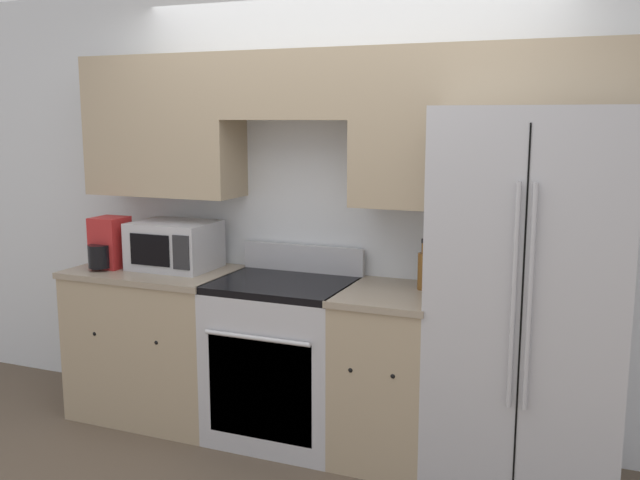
{
  "coord_description": "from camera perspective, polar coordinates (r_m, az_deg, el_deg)",
  "views": [
    {
      "loc": [
        1.45,
        -3.21,
        1.83
      ],
      "look_at": [
        0.0,
        0.31,
        1.17
      ],
      "focal_mm": 40.0,
      "sensor_mm": 36.0,
      "label": 1
    }
  ],
  "objects": [
    {
      "name": "oven_range",
      "position": [
        4.13,
        -2.92,
        -9.48
      ],
      "size": [
        0.76,
        0.65,
        1.08
      ],
      "color": "#B7B7BC",
      "rests_on": "ground_plane"
    },
    {
      "name": "wall_back",
      "position": [
        4.07,
        1.66,
        4.99
      ],
      "size": [
        8.0,
        0.39,
        2.6
      ],
      "color": "silver",
      "rests_on": "ground_plane"
    },
    {
      "name": "refrigerator",
      "position": [
        3.7,
        16.47,
        -4.51
      ],
      "size": [
        0.92,
        0.76,
        1.88
      ],
      "color": "#B7B7BC",
      "rests_on": "ground_plane"
    },
    {
      "name": "lower_cabinets_right",
      "position": [
        3.92,
        5.56,
        -10.66
      ],
      "size": [
        0.52,
        0.64,
        0.92
      ],
      "color": "tan",
      "rests_on": "ground_plane"
    },
    {
      "name": "ground_plane",
      "position": [
        3.97,
        -1.79,
        -17.65
      ],
      "size": [
        12.0,
        12.0,
        0.0
      ],
      "primitive_type": "plane",
      "color": "brown"
    },
    {
      "name": "microwave",
      "position": [
        4.4,
        -11.56,
        -0.41
      ],
      "size": [
        0.49,
        0.39,
        0.28
      ],
      "color": "#B7B7BC",
      "rests_on": "lower_cabinets_left"
    },
    {
      "name": "electric_kettle",
      "position": [
        4.51,
        -16.58,
        -0.36
      ],
      "size": [
        0.19,
        0.27,
        0.31
      ],
      "color": "#B22323",
      "rests_on": "lower_cabinets_left"
    },
    {
      "name": "lower_cabinets_left",
      "position": [
        4.55,
        -12.89,
        -7.94
      ],
      "size": [
        0.98,
        0.64,
        0.92
      ],
      "color": "tan",
      "rests_on": "ground_plane"
    },
    {
      "name": "bottle",
      "position": [
        3.83,
        8.28,
        -2.35
      ],
      "size": [
        0.06,
        0.06,
        0.27
      ],
      "color": "brown",
      "rests_on": "lower_cabinets_right"
    }
  ]
}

